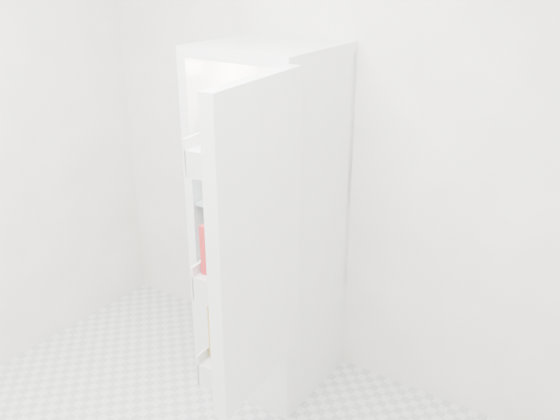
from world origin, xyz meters
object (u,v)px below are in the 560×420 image
Objects in this scene: mushroom_bowl at (244,246)px; fridge_door at (251,248)px; refrigerator at (275,262)px; red_cabbage at (273,233)px.

fridge_door is at bearing -49.72° from mushroom_bowl.
mushroom_bowl is (-0.10, -0.14, 0.12)m from refrigerator.
refrigerator is 0.18m from red_cabbage.
red_cabbage is 1.22× the size of mushroom_bowl.
refrigerator is 0.21m from mushroom_bowl.
mushroom_bowl is at bearing 36.04° from fridge_door.
mushroom_bowl is 0.72m from fridge_door.
red_cabbage is 0.16m from mushroom_bowl.
mushroom_bowl is at bearing -126.34° from refrigerator.
refrigerator is 0.83m from fridge_door.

